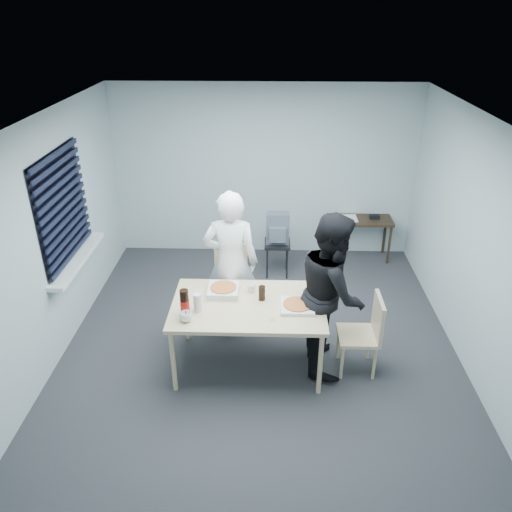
{
  "coord_description": "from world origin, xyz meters",
  "views": [
    {
      "loc": [
        0.1,
        -4.73,
        3.6
      ],
      "look_at": [
        -0.05,
        0.1,
        1.12
      ],
      "focal_mm": 35.0,
      "sensor_mm": 36.0,
      "label": 1
    }
  ],
  "objects_px": {
    "mug_b": "(251,288)",
    "soda_bottle": "(185,303)",
    "stool": "(277,249)",
    "backpack": "(278,229)",
    "mug_a": "(186,317)",
    "person_white": "(231,263)",
    "chair_right": "(367,329)",
    "dining_table": "(248,309)",
    "side_table": "(359,224)",
    "person_black": "(331,293)",
    "chair_far": "(231,274)"
  },
  "relations": [
    {
      "from": "mug_b",
      "to": "soda_bottle",
      "type": "height_order",
      "value": "soda_bottle"
    },
    {
      "from": "stool",
      "to": "backpack",
      "type": "distance_m",
      "value": 0.33
    },
    {
      "from": "mug_a",
      "to": "person_white",
      "type": "bearing_deg",
      "value": 70.35
    },
    {
      "from": "chair_right",
      "to": "person_white",
      "type": "bearing_deg",
      "value": 153.35
    },
    {
      "from": "dining_table",
      "to": "stool",
      "type": "bearing_deg",
      "value": 80.99
    },
    {
      "from": "side_table",
      "to": "soda_bottle",
      "type": "xyz_separation_m",
      "value": [
        -2.19,
        -2.85,
        0.35
      ]
    },
    {
      "from": "dining_table",
      "to": "stool",
      "type": "relative_size",
      "value": 3.14
    },
    {
      "from": "stool",
      "to": "backpack",
      "type": "xyz_separation_m",
      "value": [
        -0.0,
        -0.01,
        0.33
      ]
    },
    {
      "from": "person_white",
      "to": "dining_table",
      "type": "bearing_deg",
      "value": 108.28
    },
    {
      "from": "person_black",
      "to": "stool",
      "type": "xyz_separation_m",
      "value": [
        -0.54,
        1.98,
        -0.49
      ]
    },
    {
      "from": "chair_far",
      "to": "mug_b",
      "type": "distance_m",
      "value": 0.95
    },
    {
      "from": "chair_far",
      "to": "person_black",
      "type": "bearing_deg",
      "value": -42.0
    },
    {
      "from": "chair_right",
      "to": "soda_bottle",
      "type": "relative_size",
      "value": 3.03
    },
    {
      "from": "stool",
      "to": "backpack",
      "type": "bearing_deg",
      "value": -90.0
    },
    {
      "from": "person_white",
      "to": "mug_b",
      "type": "distance_m",
      "value": 0.52
    },
    {
      "from": "side_table",
      "to": "mug_b",
      "type": "distance_m",
      "value": 2.84
    },
    {
      "from": "chair_right",
      "to": "soda_bottle",
      "type": "distance_m",
      "value": 1.92
    },
    {
      "from": "person_black",
      "to": "side_table",
      "type": "height_order",
      "value": "person_black"
    },
    {
      "from": "person_black",
      "to": "soda_bottle",
      "type": "bearing_deg",
      "value": 101.62
    },
    {
      "from": "chair_far",
      "to": "backpack",
      "type": "xyz_separation_m",
      "value": [
        0.6,
        0.93,
        0.22
      ]
    },
    {
      "from": "chair_right",
      "to": "side_table",
      "type": "xyz_separation_m",
      "value": [
        0.32,
        2.66,
        0.06
      ]
    },
    {
      "from": "mug_b",
      "to": "soda_bottle",
      "type": "xyz_separation_m",
      "value": [
        -0.64,
        -0.48,
        0.1
      ]
    },
    {
      "from": "side_table",
      "to": "chair_far",
      "type": "bearing_deg",
      "value": -140.68
    },
    {
      "from": "side_table",
      "to": "person_black",
      "type": "bearing_deg",
      "value": -105.52
    },
    {
      "from": "chair_right",
      "to": "mug_a",
      "type": "xyz_separation_m",
      "value": [
        -1.85,
        -0.28,
        0.31
      ]
    },
    {
      "from": "dining_table",
      "to": "person_white",
      "type": "xyz_separation_m",
      "value": [
        -0.23,
        0.7,
        0.17
      ]
    },
    {
      "from": "dining_table",
      "to": "mug_b",
      "type": "bearing_deg",
      "value": 84.58
    },
    {
      "from": "dining_table",
      "to": "side_table",
      "type": "height_order",
      "value": "dining_table"
    },
    {
      "from": "chair_far",
      "to": "person_white",
      "type": "bearing_deg",
      "value": -84.03
    },
    {
      "from": "mug_b",
      "to": "stool",
      "type": "bearing_deg",
      "value": 80.48
    },
    {
      "from": "person_white",
      "to": "side_table",
      "type": "height_order",
      "value": "person_white"
    },
    {
      "from": "person_white",
      "to": "mug_a",
      "type": "bearing_deg",
      "value": 70.35
    },
    {
      "from": "person_black",
      "to": "stool",
      "type": "distance_m",
      "value": 2.11
    },
    {
      "from": "chair_far",
      "to": "backpack",
      "type": "relative_size",
      "value": 1.96
    },
    {
      "from": "mug_a",
      "to": "soda_bottle",
      "type": "bearing_deg",
      "value": 103.18
    },
    {
      "from": "chair_right",
      "to": "chair_far",
      "type": "bearing_deg",
      "value": 142.97
    },
    {
      "from": "dining_table",
      "to": "soda_bottle",
      "type": "relative_size",
      "value": 5.43
    },
    {
      "from": "dining_table",
      "to": "person_white",
      "type": "distance_m",
      "value": 0.76
    },
    {
      "from": "dining_table",
      "to": "chair_far",
      "type": "bearing_deg",
      "value": 103.9
    },
    {
      "from": "side_table",
      "to": "mug_a",
      "type": "height_order",
      "value": "mug_a"
    },
    {
      "from": "side_table",
      "to": "soda_bottle",
      "type": "height_order",
      "value": "soda_bottle"
    },
    {
      "from": "person_white",
      "to": "person_black",
      "type": "relative_size",
      "value": 1.0
    },
    {
      "from": "chair_right",
      "to": "person_black",
      "type": "relative_size",
      "value": 0.5
    },
    {
      "from": "backpack",
      "to": "soda_bottle",
      "type": "relative_size",
      "value": 1.55
    },
    {
      "from": "side_table",
      "to": "soda_bottle",
      "type": "bearing_deg",
      "value": -127.61
    },
    {
      "from": "person_white",
      "to": "backpack",
      "type": "bearing_deg",
      "value": -112.58
    },
    {
      "from": "dining_table",
      "to": "side_table",
      "type": "relative_size",
      "value": 1.64
    },
    {
      "from": "chair_far",
      "to": "person_black",
      "type": "relative_size",
      "value": 0.5
    },
    {
      "from": "stool",
      "to": "mug_a",
      "type": "bearing_deg",
      "value": -111.21
    },
    {
      "from": "dining_table",
      "to": "chair_right",
      "type": "height_order",
      "value": "chair_right"
    }
  ]
}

